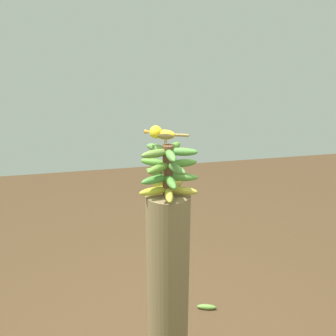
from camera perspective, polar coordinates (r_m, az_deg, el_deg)
The scene contains 4 objects.
banana_tree at distance 2.29m, azimuth -0.00°, elevation -19.52°, with size 0.23×0.23×1.36m, color olive.
banana_bunch at distance 1.88m, azimuth -0.00°, elevation -0.36°, with size 0.30×0.30×0.26m.
perched_bird at distance 1.85m, azimuth -1.05°, elevation 5.15°, with size 0.21×0.10×0.09m.
fallen_banana at distance 3.30m, azimuth 5.74°, elevation -19.82°, with size 0.15×0.04×0.04m, color olive.
Camera 1 is at (0.33, 1.72, 2.16)m, focal length 41.06 mm.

